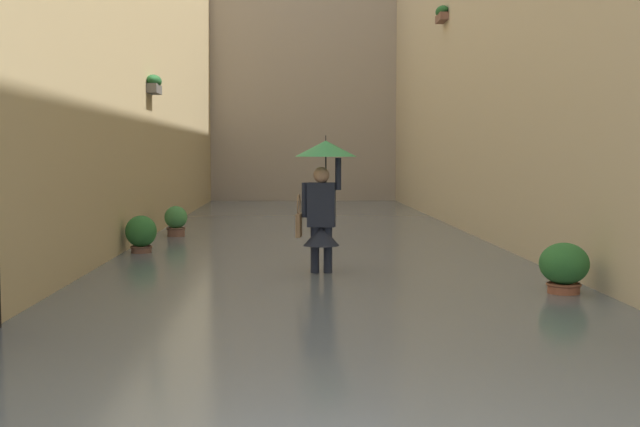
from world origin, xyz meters
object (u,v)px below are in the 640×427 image
(potted_plant_far_right, at_px, (141,236))
(potted_plant_mid_right, at_px, (176,223))
(person_wading, at_px, (323,187))
(potted_plant_far_left, at_px, (564,270))

(potted_plant_far_right, distance_m, potted_plant_mid_right, 2.75)
(potted_plant_far_right, bearing_deg, person_wading, 140.40)
(potted_plant_far_right, bearing_deg, potted_plant_far_left, 143.71)
(potted_plant_far_left, height_order, potted_plant_mid_right, potted_plant_mid_right)
(potted_plant_mid_right, bearing_deg, potted_plant_far_left, 128.47)
(person_wading, xyz_separation_m, potted_plant_mid_right, (2.73, -5.16, -0.92))
(person_wading, bearing_deg, potted_plant_far_right, -39.60)
(potted_plant_far_left, xyz_separation_m, potted_plant_mid_right, (5.50, -6.92, -0.01))
(potted_plant_far_left, relative_size, potted_plant_far_right, 0.97)
(person_wading, distance_m, potted_plant_far_left, 3.40)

